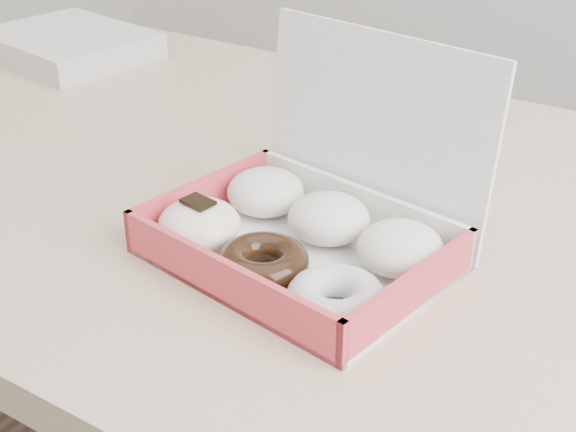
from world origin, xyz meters
The scene contains 3 objects.
table centered at (0.00, 0.00, 0.67)m, with size 1.20×0.80×0.75m.
donut_box centered at (0.23, -0.12, 0.78)m, with size 0.30×0.26×0.19m.
newspapers centered at (-0.42, 0.20, 0.77)m, with size 0.25×0.20×0.04m, color white.
Camera 1 is at (0.57, -0.68, 1.15)m, focal length 50.00 mm.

